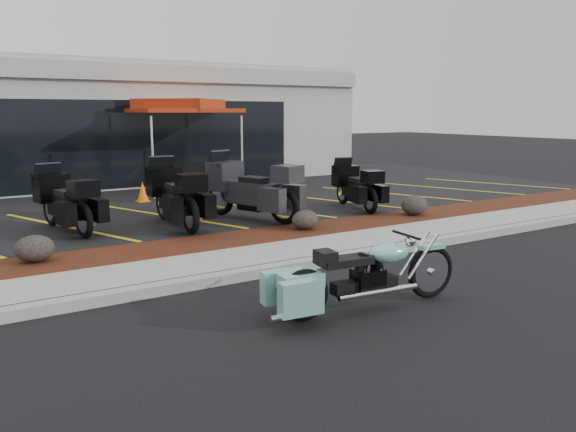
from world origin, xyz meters
TOP-DOWN VIEW (x-y plane):
  - ground at (0.00, 0.00)m, footprint 90.00×90.00m
  - curb at (0.00, 0.90)m, footprint 24.00×0.25m
  - sidewalk at (0.00, 1.60)m, footprint 24.00×1.20m
  - mulch_bed at (0.00, 2.80)m, footprint 24.00×1.20m
  - upper_lot at (0.00, 8.20)m, footprint 26.00×9.60m
  - dealership_building at (0.00, 14.47)m, footprint 18.00×8.16m
  - boulder_left at (-3.15, 2.97)m, footprint 0.59×0.49m
  - boulder_mid at (1.77, 2.78)m, footprint 0.55×0.46m
  - boulder_right at (4.74, 2.80)m, footprint 0.63×0.52m
  - hero_cruiser at (1.13, -1.19)m, footprint 2.74×0.95m
  - touring_black_front at (-2.42, 5.89)m, footprint 1.25×2.35m
  - touring_black_mid at (-0.24, 5.32)m, footprint 1.00×2.42m
  - touring_grey at (1.06, 5.16)m, footprint 1.78×2.70m
  - touring_black_rear at (4.33, 4.91)m, footprint 1.20×2.17m
  - traffic_cone at (0.16, 8.00)m, footprint 0.32×0.32m
  - popup_canopy at (1.93, 9.71)m, footprint 3.17×3.17m

SIDE VIEW (x-z plane):
  - ground at x=0.00m, z-range 0.00..0.00m
  - curb at x=0.00m, z-range 0.00..0.15m
  - sidewalk at x=0.00m, z-range 0.00..0.15m
  - upper_lot at x=0.00m, z-range 0.00..0.15m
  - mulch_bed at x=0.00m, z-range 0.00..0.16m
  - boulder_mid at x=1.77m, z-range 0.16..0.55m
  - boulder_left at x=-3.15m, z-range 0.16..0.58m
  - boulder_right at x=4.74m, z-range 0.16..0.61m
  - traffic_cone at x=0.16m, z-range 0.15..0.67m
  - hero_cruiser at x=1.13m, z-range 0.00..0.95m
  - touring_black_rear at x=4.33m, z-range 0.15..1.34m
  - touring_black_front at x=-2.42m, z-range 0.15..1.45m
  - touring_black_mid at x=-0.24m, z-range 0.15..1.54m
  - touring_grey at x=1.06m, z-range 0.15..1.62m
  - dealership_building at x=0.00m, z-range 0.01..4.01m
  - popup_canopy at x=1.93m, z-range 1.24..3.91m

